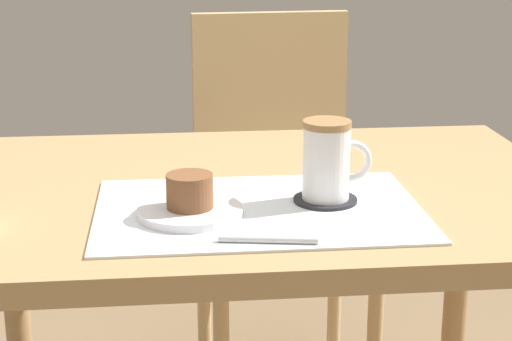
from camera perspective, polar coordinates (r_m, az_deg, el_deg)
dining_table at (r=1.40m, az=0.09°, el=-4.85°), size 1.01×0.70×0.75m
wooden_chair at (r=2.10m, az=1.48°, el=-1.62°), size 0.45×0.45×0.94m
placemat at (r=1.24m, az=0.19°, el=-2.65°), size 0.47×0.32×0.00m
pastry_plate at (r=1.21m, az=-4.41°, el=-2.74°), size 0.15×0.15×0.01m
pastry at (r=1.20m, az=-4.44°, el=-1.37°), size 0.07×0.07×0.05m
coffee_coaster at (r=1.28m, az=4.64°, el=-1.95°), size 0.09×0.09×0.00m
coffee_mug at (r=1.26m, az=4.82°, el=0.71°), size 0.10×0.07×0.12m
teaspoon at (r=1.11m, az=0.81°, el=-4.64°), size 0.13×0.03×0.01m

